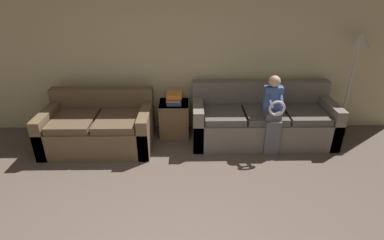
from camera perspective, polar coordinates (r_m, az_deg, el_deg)
The scene contains 7 objects.
wall_back at distance 5.04m, azimuth -3.09°, elevation 11.91°, with size 7.86×0.06×2.55m.
couch_main at distance 5.06m, azimuth 13.14°, elevation -0.11°, with size 2.27×0.90×0.91m.
couch_side at distance 4.98m, azimuth -17.19°, elevation -1.35°, with size 1.66×0.99×0.84m.
child_left_seated at distance 4.60m, azimuth 15.13°, elevation 1.59°, with size 0.27×0.37×1.19m.
side_shelf at distance 5.10m, azimuth -3.39°, elevation 0.37°, with size 0.51×0.48×0.58m.
book_stack at distance 4.95m, azimuth -3.42°, elevation 4.21°, with size 0.26×0.30×0.18m.
floor_lamp at distance 5.41m, azimuth 29.03°, elevation 11.33°, with size 0.30×0.30×1.70m.
Camera 1 is at (0.19, -1.69, 2.49)m, focal length 28.00 mm.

